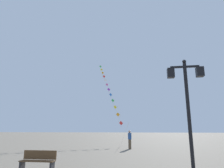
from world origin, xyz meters
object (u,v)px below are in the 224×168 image
Objects in this scene: kite_flyer at (130,139)px; park_bench at (38,161)px; kite_train at (109,90)px; twin_lantern_lamp_post at (187,93)px.

kite_flyer is 11.12m from park_bench.
kite_flyer is at bearing 71.00° from park_bench.
kite_train is 11.08× the size of park_bench.
twin_lantern_lamp_post reaches higher than park_bench.
twin_lantern_lamp_post is at bearing -6.53° from park_bench.
kite_flyer reaches higher than park_bench.
kite_flyer is 1.07× the size of park_bench.
twin_lantern_lamp_post is 23.39m from kite_train.
park_bench is at bearing 174.17° from twin_lantern_lamp_post.
park_bench is (-3.49, -10.55, -0.45)m from kite_flyer.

